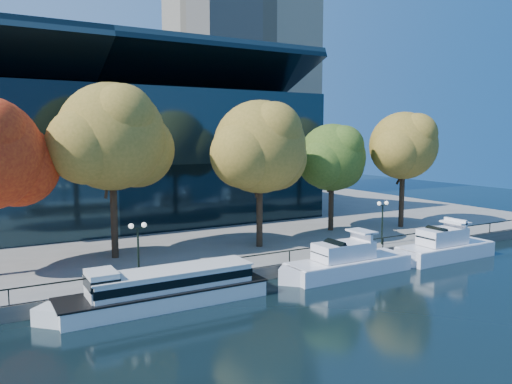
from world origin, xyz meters
TOP-DOWN VIEW (x-y plane):
  - ground at (0.00, 0.00)m, footprint 160.00×160.00m
  - promenade at (0.00, 36.38)m, footprint 90.00×67.08m
  - railing at (0.00, 3.25)m, footprint 88.20×0.08m
  - convention_building at (-4.00, 31.79)m, footprint 50.00×24.57m
  - office_tower at (28.00, 55.00)m, footprint 22.50×22.50m
  - tour_boat at (-6.31, 1.36)m, footprint 14.90×3.32m
  - cruiser_near at (8.73, 1.04)m, footprint 11.84×3.05m
  - cruiser_far at (19.59, 0.61)m, footprint 10.88×3.01m
  - tree_2 at (-6.39, 11.68)m, footprint 10.82×8.87m
  - tree_3 at (6.02, 9.37)m, footprint 10.34×8.48m
  - tree_4 at (16.50, 12.36)m, footprint 8.80×7.22m
  - tree_5 at (24.49, 10.10)m, footprint 9.13×7.49m
  - lamp_1 at (-6.76, 4.50)m, footprint 1.26×0.36m
  - lamp_2 at (16.06, 4.50)m, footprint 1.26×0.36m

SIDE VIEW (x-z plane):
  - ground at x=0.00m, z-range 0.00..0.00m
  - promenade at x=0.00m, z-range 0.00..1.00m
  - cruiser_near at x=8.73m, z-range -0.65..2.78m
  - cruiser_far at x=19.59m, z-range -0.65..2.90m
  - tour_boat at x=-6.31m, z-range -0.21..2.62m
  - railing at x=0.00m, z-range 1.44..2.43m
  - lamp_1 at x=-6.76m, z-range 1.97..6.00m
  - lamp_2 at x=16.06m, z-range 1.97..6.00m
  - convention_building at x=-4.00m, z-range -2.21..19.22m
  - tree_4 at x=16.50m, z-range 2.94..14.19m
  - tree_5 at x=24.49m, z-range 3.46..16.03m
  - tree_3 at x=6.02m, z-range 3.25..16.39m
  - tree_2 at x=-6.39m, z-range 3.60..17.84m
  - office_tower at x=28.00m, z-range 0.07..65.97m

